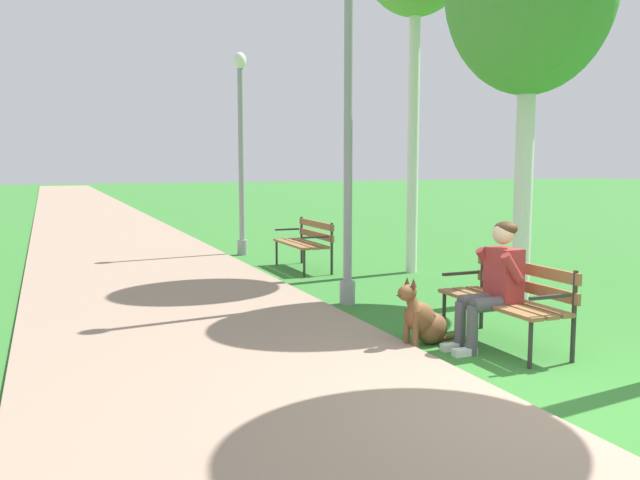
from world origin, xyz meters
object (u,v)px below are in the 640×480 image
Objects in this scene: park_bench_near at (509,295)px; lamp_post_mid at (241,152)px; person_seated_on_near_bench at (494,280)px; lamp_post_near at (348,118)px; park_bench_mid at (306,240)px; dog_brown at (424,320)px.

park_bench_near is 7.64m from lamp_post_mid.
lamp_post_near is (-0.44, 2.44, 1.69)m from person_seated_on_near_bench.
lamp_post_near is (-0.54, -2.87, 1.86)m from park_bench_mid.
park_bench_near is 5.28m from park_bench_mid.
park_bench_near is 0.27m from person_seated_on_near_bench.
lamp_post_mid reaches higher than park_bench_mid.
park_bench_near is 3.11m from lamp_post_near.
person_seated_on_near_bench is 1.52× the size of dog_brown.
lamp_post_mid is at bearing 94.74° from park_bench_near.
lamp_post_near reaches higher than lamp_post_mid.
park_bench_mid is at bearing 79.37° from lamp_post_near.
park_bench_near is 0.38× the size of lamp_post_mid.
park_bench_mid is 1.20× the size of person_seated_on_near_bench.
lamp_post_near reaches higher than person_seated_on_near_bench.
dog_brown is at bearing -91.18° from lamp_post_mid.
dog_brown is at bearing 146.83° from person_seated_on_near_bench.
person_seated_on_near_bench is at bearing -170.73° from park_bench_near.
lamp_post_mid is (-0.62, 7.46, 1.52)m from park_bench_near.
person_seated_on_near_bench is at bearing -79.77° from lamp_post_near.
dog_brown is (-0.77, 0.33, -0.25)m from park_bench_near.
dog_brown is at bearing -97.55° from park_bench_mid.
park_bench_near is at bearing -85.26° from lamp_post_mid.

